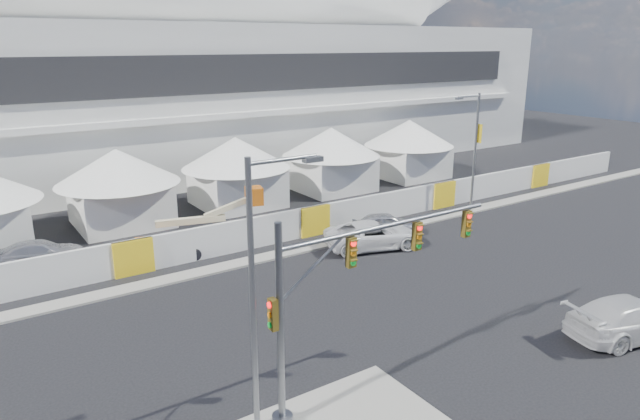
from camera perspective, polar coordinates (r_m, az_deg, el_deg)
ground at (r=24.32m, az=6.68°, el=-14.29°), size 160.00×160.00×0.00m
far_curb at (r=45.75m, az=15.65°, el=0.18°), size 80.00×1.20×0.12m
stadium at (r=61.55m, az=-12.76°, el=13.31°), size 80.00×24.80×21.98m
tent_row at (r=43.20m, az=-13.76°, el=3.61°), size 53.40×8.40×5.40m
hoarding_fence at (r=37.88m, az=-0.58°, el=-1.05°), size 70.00×0.25×2.00m
scaffold_tower at (r=79.35m, az=15.48°, el=11.24°), size 4.40×4.40×12.00m
sedan_silver at (r=38.09m, az=6.63°, el=-1.43°), size 3.44×4.90×1.55m
pickup_curb at (r=35.72m, az=5.38°, el=-2.48°), size 4.55×6.65×1.69m
pickup_near at (r=28.62m, az=28.73°, el=-9.41°), size 3.88×6.55×1.78m
lot_car_c at (r=36.74m, az=-26.19°, el=-3.86°), size 2.85×5.14×1.41m
traffic_mast at (r=19.16m, az=1.26°, el=-9.19°), size 9.32×0.69×7.08m
streetlight_median at (r=17.13m, az=-6.06°, el=-7.59°), size 2.55×0.26×9.20m
streetlight_curb at (r=43.73m, az=15.12°, el=6.36°), size 2.63×0.59×8.89m
boom_lift at (r=35.29m, az=-13.67°, el=-2.78°), size 7.89×2.67×3.90m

